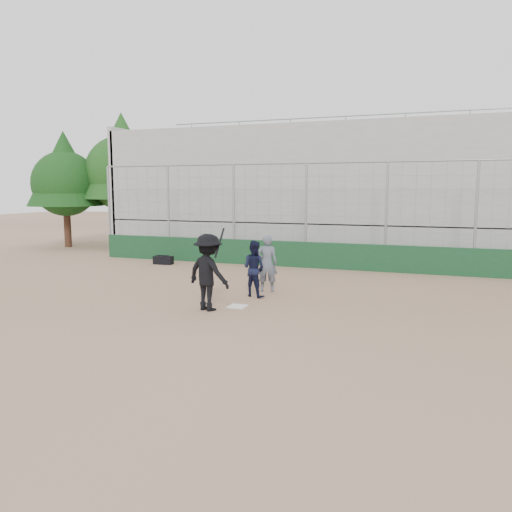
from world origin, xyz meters
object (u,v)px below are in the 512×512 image
(batter_at_plate, at_px, (208,272))
(umpire, at_px, (267,266))
(catcher_crouched, at_px, (254,278))
(equipment_bag, at_px, (163,260))

(batter_at_plate, bearing_deg, umpire, 76.47)
(batter_at_plate, xyz_separation_m, umpire, (0.64, 2.66, -0.20))
(batter_at_plate, bearing_deg, catcher_crouched, 74.56)
(equipment_bag, bearing_deg, catcher_crouched, -38.90)
(catcher_crouched, relative_size, equipment_bag, 1.36)
(batter_at_plate, height_order, equipment_bag, batter_at_plate)
(catcher_crouched, xyz_separation_m, umpire, (0.12, 0.79, 0.22))
(catcher_crouched, relative_size, umpire, 0.71)
(catcher_crouched, height_order, equipment_bag, catcher_crouched)
(catcher_crouched, bearing_deg, equipment_bag, 141.10)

